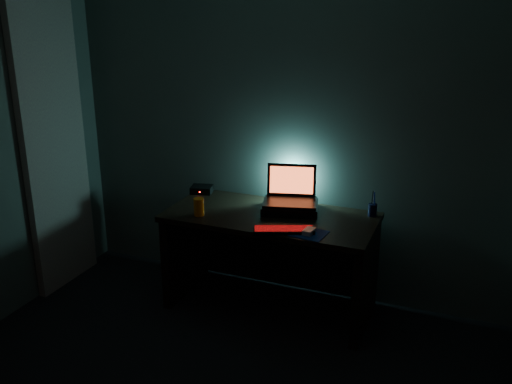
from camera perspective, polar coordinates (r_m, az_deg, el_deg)
room at (r=2.56m, az=-11.26°, el=-3.99°), size 3.50×4.00×2.50m
desk at (r=4.24m, az=1.70°, el=-5.29°), size 1.50×0.70×0.75m
curtain at (r=4.67m, az=-19.54°, el=4.46°), size 0.06×0.65×2.30m
riser at (r=4.15m, az=3.42°, el=-1.53°), size 0.46×0.39×0.06m
laptop at (r=4.17m, az=3.49°, el=-0.12°), size 0.43×0.37×0.26m
keyboard at (r=3.80m, az=2.79°, el=-3.81°), size 0.42×0.27×0.03m
mousepad at (r=3.78m, az=5.32°, el=-4.17°), size 0.24×0.22×0.00m
mouse at (r=3.77m, az=5.33°, el=-3.93°), size 0.07×0.11×0.03m
pen_cup at (r=4.14m, az=11.57°, el=-1.77°), size 0.08×0.08×0.09m
juice_glass at (r=4.08m, az=-5.73°, el=-1.49°), size 0.10×0.10×0.13m
router at (r=4.56m, az=-5.45°, el=0.26°), size 0.19×0.17×0.06m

